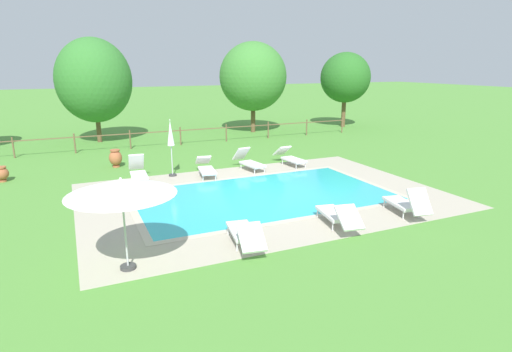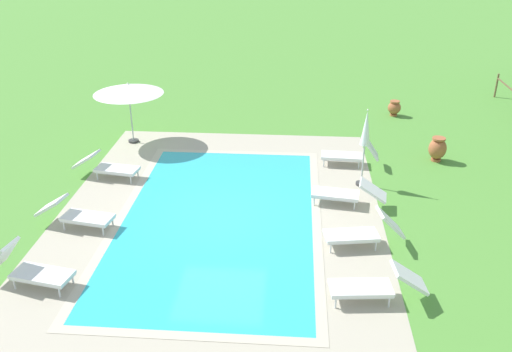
# 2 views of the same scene
# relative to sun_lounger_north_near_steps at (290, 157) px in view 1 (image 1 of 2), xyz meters

# --- Properties ---
(ground_plane) EXTENTS (160.00, 160.00, 0.00)m
(ground_plane) POSITION_rel_sun_lounger_north_near_steps_xyz_m (-3.12, -3.72, -0.37)
(ground_plane) COLOR #518E38
(pool_deck_paving) EXTENTS (12.50, 8.70, 0.01)m
(pool_deck_paving) POSITION_rel_sun_lounger_north_near_steps_xyz_m (-3.12, -3.72, -0.37)
(pool_deck_paving) COLOR #B2A893
(pool_deck_paving) RESTS_ON ground
(swimming_pool_water) EXTENTS (8.78, 4.98, 0.01)m
(swimming_pool_water) POSITION_rel_sun_lounger_north_near_steps_xyz_m (-3.12, -3.72, -0.36)
(swimming_pool_water) COLOR #2DB7C6
(swimming_pool_water) RESTS_ON ground
(pool_coping_rim) EXTENTS (9.26, 5.46, 0.01)m
(pool_coping_rim) POSITION_rel_sun_lounger_north_near_steps_xyz_m (-3.12, -3.72, -0.36)
(pool_coping_rim) COLOR #C0B59F
(pool_coping_rim) RESTS_ON ground
(sun_lounger_north_near_steps) EXTENTS (0.79, 2.06, 0.82)m
(sun_lounger_north_near_steps) POSITION_rel_sun_lounger_north_near_steps_xyz_m (0.00, 0.00, 0.00)
(sun_lounger_north_near_steps) COLOR white
(sun_lounger_north_near_steps) RESTS_ON ground
(sun_lounger_north_mid) EXTENTS (0.94, 1.92, 1.00)m
(sun_lounger_north_mid) POSITION_rel_sun_lounger_north_near_steps_xyz_m (0.01, -7.37, 0.03)
(sun_lounger_north_mid) COLOR white
(sun_lounger_north_mid) RESTS_ON ground
(sun_lounger_north_far) EXTENTS (0.70, 1.84, 1.02)m
(sun_lounger_north_far) POSITION_rel_sun_lounger_north_near_steps_xyz_m (-6.89, 0.03, 0.03)
(sun_lounger_north_far) COLOR white
(sun_lounger_north_far) RESTS_ON ground
(sun_lounger_north_end) EXTENTS (0.94, 2.10, 0.80)m
(sun_lounger_north_end) POSITION_rel_sun_lounger_north_near_steps_xyz_m (-2.47, -7.29, -0.00)
(sun_lounger_north_end) COLOR white
(sun_lounger_north_end) RESTS_ON ground
(sun_lounger_south_near_corner) EXTENTS (0.90, 1.98, 0.94)m
(sun_lounger_south_near_corner) POSITION_rel_sun_lounger_north_near_steps_xyz_m (-2.10, -0.04, 0.02)
(sun_lounger_south_near_corner) COLOR white
(sun_lounger_south_near_corner) RESTS_ON ground
(sun_lounger_south_mid) EXTENTS (0.91, 2.10, 0.80)m
(sun_lounger_south_mid) POSITION_rel_sun_lounger_north_near_steps_xyz_m (-5.42, -7.42, -0.00)
(sun_lounger_south_mid) COLOR white
(sun_lounger_south_mid) RESTS_ON ground
(sun_lounger_south_end) EXTENTS (0.90, 2.10, 0.78)m
(sun_lounger_south_end) POSITION_rel_sun_lounger_north_near_steps_xyz_m (-4.18, -0.28, -0.01)
(sun_lounger_south_end) COLOR white
(sun_lounger_south_end) RESTS_ON ground
(patio_umbrella_open_foreground) EXTENTS (2.39, 2.39, 2.16)m
(patio_umbrella_open_foreground) POSITION_rel_sun_lounger_north_near_steps_xyz_m (-8.32, -7.46, 1.57)
(patio_umbrella_open_foreground) COLOR #383838
(patio_umbrella_open_foreground) RESTS_ON ground
(patio_umbrella_closed_row_centre) EXTENTS (0.32, 0.32, 2.38)m
(patio_umbrella_closed_row_centre) POSITION_rel_sun_lounger_north_near_steps_xyz_m (-5.46, 0.27, 1.27)
(patio_umbrella_closed_row_centre) COLOR #383838
(patio_umbrella_closed_row_centre) RESTS_ON ground
(terracotta_urn_near_fence) EXTENTS (0.51, 0.51, 0.62)m
(terracotta_urn_near_fence) POSITION_rel_sun_lounger_north_near_steps_xyz_m (-11.86, 2.19, -0.03)
(terracotta_urn_near_fence) COLOR #A85B38
(terracotta_urn_near_fence) RESTS_ON ground
(terracotta_urn_by_tree) EXTENTS (0.57, 0.57, 0.81)m
(terracotta_urn_by_tree) POSITION_rel_sun_lounger_north_near_steps_xyz_m (-7.44, 2.90, 0.06)
(terracotta_urn_by_tree) COLOR #A85B38
(terracotta_urn_by_tree) RESTS_ON ground
(perimeter_fence) EXTENTS (22.70, 0.08, 1.05)m
(perimeter_fence) POSITION_rel_sun_lounger_north_near_steps_xyz_m (-3.38, 7.02, 0.31)
(perimeter_fence) COLOR brown
(perimeter_fence) RESTS_ON ground
(tree_far_west) EXTENTS (4.52, 4.52, 6.04)m
(tree_far_west) POSITION_rel_sun_lounger_north_near_steps_xyz_m (2.45, 9.79, 3.38)
(tree_far_west) COLOR brown
(tree_far_west) RESTS_ON ground
(tree_centre) EXTENTS (4.32, 4.32, 6.08)m
(tree_centre) POSITION_rel_sun_lounger_north_near_steps_xyz_m (-7.60, 10.06, 3.26)
(tree_centre) COLOR brown
(tree_centre) RESTS_ON ground
(tree_east_mid) EXTENTS (3.64, 3.64, 5.44)m
(tree_east_mid) POSITION_rel_sun_lounger_north_near_steps_xyz_m (9.68, 9.36, 3.24)
(tree_east_mid) COLOR brown
(tree_east_mid) RESTS_ON ground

